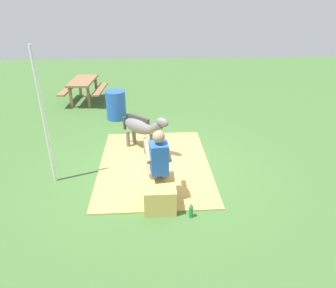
{
  "coord_description": "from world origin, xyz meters",
  "views": [
    {
      "loc": [
        -5.48,
        0.26,
        3.2
      ],
      "look_at": [
        -0.07,
        -0.06,
        0.55
      ],
      "focal_mm": 32.54,
      "sensor_mm": 36.0,
      "label": 1
    }
  ],
  "objects_px": {
    "hay_bale": "(160,192)",
    "soda_bottle": "(191,210)",
    "pony_standing": "(142,127)",
    "tent_pole_left": "(44,119)",
    "person_seated": "(158,161)",
    "water_barrel": "(116,105)",
    "picnic_bench": "(83,85)"
  },
  "relations": [
    {
      "from": "water_barrel",
      "to": "picnic_bench",
      "type": "height_order",
      "value": "water_barrel"
    },
    {
      "from": "tent_pole_left",
      "to": "soda_bottle",
      "type": "bearing_deg",
      "value": -116.37
    },
    {
      "from": "person_seated",
      "to": "pony_standing",
      "type": "relative_size",
      "value": 1.21
    },
    {
      "from": "tent_pole_left",
      "to": "picnic_bench",
      "type": "relative_size",
      "value": 1.6
    },
    {
      "from": "soda_bottle",
      "to": "tent_pole_left",
      "type": "relative_size",
      "value": 0.1
    },
    {
      "from": "water_barrel",
      "to": "picnic_bench",
      "type": "xyz_separation_m",
      "value": [
        1.58,
        1.19,
        0.17
      ]
    },
    {
      "from": "hay_bale",
      "to": "tent_pole_left",
      "type": "distance_m",
      "value": 2.37
    },
    {
      "from": "pony_standing",
      "to": "water_barrel",
      "type": "xyz_separation_m",
      "value": [
        2.04,
        0.77,
        -0.16
      ]
    },
    {
      "from": "hay_bale",
      "to": "picnic_bench",
      "type": "xyz_separation_m",
      "value": [
        5.61,
        2.28,
        0.36
      ]
    },
    {
      "from": "picnic_bench",
      "to": "person_seated",
      "type": "bearing_deg",
      "value": -157.41
    },
    {
      "from": "water_barrel",
      "to": "tent_pole_left",
      "type": "distance_m",
      "value": 3.45
    },
    {
      "from": "soda_bottle",
      "to": "person_seated",
      "type": "bearing_deg",
      "value": 41.04
    },
    {
      "from": "hay_bale",
      "to": "water_barrel",
      "type": "distance_m",
      "value": 4.18
    },
    {
      "from": "person_seated",
      "to": "tent_pole_left",
      "type": "relative_size",
      "value": 0.52
    },
    {
      "from": "hay_bale",
      "to": "person_seated",
      "type": "distance_m",
      "value": 0.53
    },
    {
      "from": "pony_standing",
      "to": "soda_bottle",
      "type": "distance_m",
      "value": 2.57
    },
    {
      "from": "person_seated",
      "to": "soda_bottle",
      "type": "height_order",
      "value": "person_seated"
    },
    {
      "from": "tent_pole_left",
      "to": "pony_standing",
      "type": "bearing_deg",
      "value": -54.39
    },
    {
      "from": "water_barrel",
      "to": "pony_standing",
      "type": "bearing_deg",
      "value": -159.21
    },
    {
      "from": "pony_standing",
      "to": "tent_pole_left",
      "type": "height_order",
      "value": "tent_pole_left"
    },
    {
      "from": "pony_standing",
      "to": "tent_pole_left",
      "type": "relative_size",
      "value": 0.43
    },
    {
      "from": "soda_bottle",
      "to": "tent_pole_left",
      "type": "distance_m",
      "value": 2.97
    },
    {
      "from": "hay_bale",
      "to": "water_barrel",
      "type": "bearing_deg",
      "value": 15.15
    },
    {
      "from": "pony_standing",
      "to": "water_barrel",
      "type": "height_order",
      "value": "pony_standing"
    },
    {
      "from": "hay_bale",
      "to": "pony_standing",
      "type": "distance_m",
      "value": 2.05
    },
    {
      "from": "water_barrel",
      "to": "tent_pole_left",
      "type": "xyz_separation_m",
      "value": [
        -3.22,
        0.88,
        0.86
      ]
    },
    {
      "from": "person_seated",
      "to": "hay_bale",
      "type": "bearing_deg",
      "value": -175.73
    },
    {
      "from": "pony_standing",
      "to": "water_barrel",
      "type": "bearing_deg",
      "value": 20.79
    },
    {
      "from": "hay_bale",
      "to": "pony_standing",
      "type": "height_order",
      "value": "pony_standing"
    },
    {
      "from": "water_barrel",
      "to": "soda_bottle",
      "type": "bearing_deg",
      "value": -160.46
    },
    {
      "from": "hay_bale",
      "to": "soda_bottle",
      "type": "relative_size",
      "value": 3.07
    },
    {
      "from": "hay_bale",
      "to": "soda_bottle",
      "type": "bearing_deg",
      "value": -130.21
    }
  ]
}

